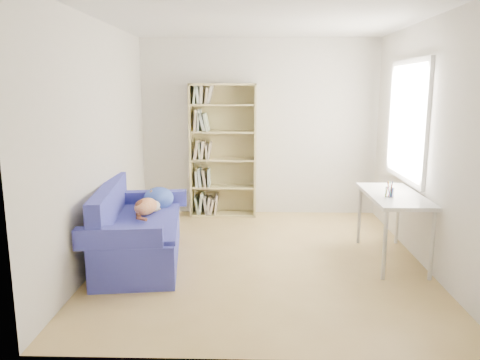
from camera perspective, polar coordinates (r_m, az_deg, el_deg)
name	(u,v)px	position (r m, az deg, el deg)	size (l,w,h in m)	color
ground	(260,258)	(5.33, 2.50, -9.52)	(4.00, 4.00, 0.00)	#A8884B
room_shell	(271,112)	(5.03, 3.79, 8.33)	(3.54, 4.04, 2.62)	silver
sofa	(138,231)	(5.32, -12.36, -6.11)	(1.03, 1.81, 0.85)	navy
bookshelf	(223,156)	(6.91, -2.07, 2.93)	(0.97, 0.30, 1.94)	tan
desk	(394,200)	(5.37, 18.23, -2.38)	(0.56, 1.23, 0.75)	white
pen_cup	(389,191)	(5.18, 17.76, -1.28)	(0.09, 0.09, 0.17)	white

